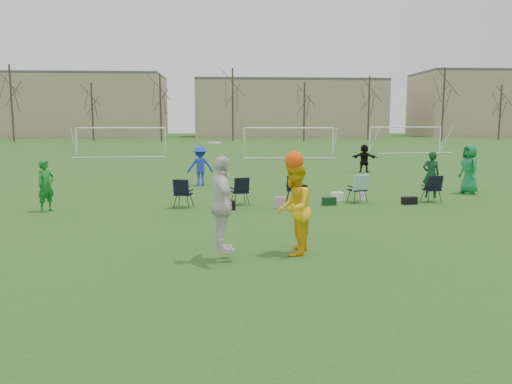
{
  "coord_description": "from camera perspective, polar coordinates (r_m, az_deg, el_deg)",
  "views": [
    {
      "loc": [
        -1.19,
        -8.95,
        2.81
      ],
      "look_at": [
        -0.51,
        2.25,
        1.25
      ],
      "focal_mm": 35.0,
      "sensor_mm": 36.0,
      "label": 1
    }
  ],
  "objects": [
    {
      "name": "ground",
      "position": [
        9.45,
        3.96,
        -9.39
      ],
      "size": [
        260.0,
        260.0,
        0.0
      ],
      "primitive_type": "plane",
      "color": "#25531A",
      "rests_on": "ground"
    },
    {
      "name": "fielder_green_near",
      "position": [
        17.18,
        -22.88,
        0.67
      ],
      "size": [
        0.66,
        0.73,
        1.66
      ],
      "primitive_type": "imported",
      "rotation": [
        0.0,
        0.0,
        1.0
      ],
      "color": "#147122",
      "rests_on": "ground"
    },
    {
      "name": "fielder_blue",
      "position": [
        22.63,
        -6.4,
        2.98
      ],
      "size": [
        1.24,
        0.84,
        1.78
      ],
      "primitive_type": "imported",
      "rotation": [
        0.0,
        0.0,
        3.31
      ],
      "color": "blue",
      "rests_on": "ground"
    },
    {
      "name": "fielder_green_far",
      "position": [
        21.62,
        23.21,
        2.43
      ],
      "size": [
        0.74,
        1.04,
        1.97
      ],
      "primitive_type": "imported",
      "rotation": [
        0.0,
        0.0,
        -1.44
      ],
      "color": "#15783E",
      "rests_on": "ground"
    },
    {
      "name": "fielder_black",
      "position": [
        29.23,
        12.27,
        3.78
      ],
      "size": [
        1.55,
        1.04,
        1.6
      ],
      "primitive_type": "imported",
      "rotation": [
        0.0,
        0.0,
        2.72
      ],
      "color": "black",
      "rests_on": "ground"
    },
    {
      "name": "center_contest",
      "position": [
        10.4,
        0.93,
        -1.59
      ],
      "size": [
        2.39,
        1.61,
        2.43
      ],
      "color": "silver",
      "rests_on": "ground"
    },
    {
      "name": "sideline_setup",
      "position": [
        17.64,
        8.06,
        0.42
      ],
      "size": [
        9.45,
        2.14,
        1.8
      ],
      "color": "#103B1D",
      "rests_on": "ground"
    },
    {
      "name": "goal_left",
      "position": [
        43.85,
        -15.17,
        6.47
      ],
      "size": [
        7.39,
        0.76,
        2.46
      ],
      "rotation": [
        0.0,
        0.0,
        0.09
      ],
      "color": "white",
      "rests_on": "ground"
    },
    {
      "name": "goal_mid",
      "position": [
        41.28,
        3.77,
        6.65
      ],
      "size": [
        7.4,
        0.63,
        2.46
      ],
      "rotation": [
        0.0,
        0.0,
        -0.07
      ],
      "color": "white",
      "rests_on": "ground"
    },
    {
      "name": "goal_right",
      "position": [
        50.0,
        16.74,
        6.55
      ],
      "size": [
        7.35,
        1.14,
        2.46
      ],
      "rotation": [
        0.0,
        0.0,
        0.14
      ],
      "color": "white",
      "rests_on": "ground"
    },
    {
      "name": "tree_line",
      "position": [
        78.84,
        -2.48,
        9.55
      ],
      "size": [
        110.28,
        3.28,
        11.4
      ],
      "color": "#382B21",
      "rests_on": "ground"
    },
    {
      "name": "building_row",
      "position": [
        105.29,
        0.85,
        9.63
      ],
      "size": [
        126.0,
        16.0,
        13.0
      ],
      "color": "tan",
      "rests_on": "ground"
    }
  ]
}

